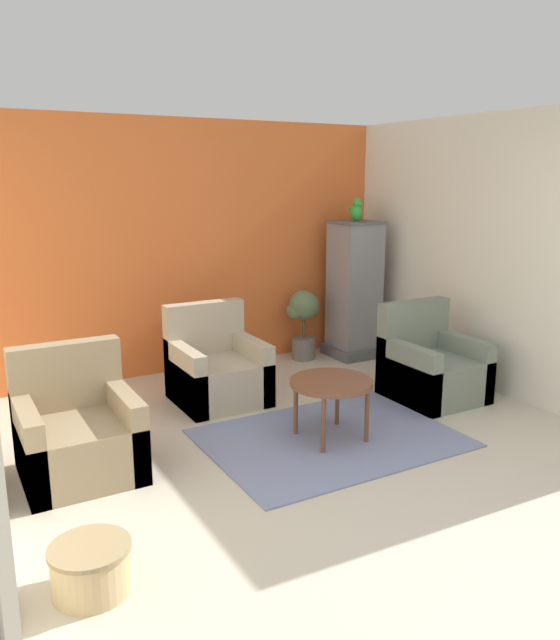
# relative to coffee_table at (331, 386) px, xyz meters

# --- Properties ---
(ground_plane) EXTENTS (20.00, 20.00, 0.00)m
(ground_plane) POSITION_rel_coffee_table_xyz_m (-0.22, -1.45, -0.43)
(ground_plane) COLOR beige
(ground_plane) RESTS_ON ground
(wall_back_accent) EXTENTS (4.48, 0.06, 2.55)m
(wall_back_accent) POSITION_rel_coffee_table_xyz_m (-0.22, 2.27, 0.84)
(wall_back_accent) COLOR orange
(wall_back_accent) RESTS_ON ground_plane
(wall_right) EXTENTS (0.06, 3.70, 2.55)m
(wall_right) POSITION_rel_coffee_table_xyz_m (1.99, 0.39, 0.84)
(wall_right) COLOR beige
(wall_right) RESTS_ON ground_plane
(area_rug) EXTENTS (1.89, 1.41, 0.01)m
(area_rug) POSITION_rel_coffee_table_xyz_m (0.00, 0.00, -0.42)
(area_rug) COLOR slate
(area_rug) RESTS_ON ground_plane
(coffee_table) EXTENTS (0.63, 0.63, 0.48)m
(coffee_table) POSITION_rel_coffee_table_xyz_m (0.00, 0.00, 0.00)
(coffee_table) COLOR brown
(coffee_table) RESTS_ON ground_plane
(armchair_left) EXTENTS (0.75, 0.75, 0.86)m
(armchair_left) POSITION_rel_coffee_table_xyz_m (-1.81, 0.37, -0.15)
(armchair_left) COLOR #8E7A5B
(armchair_left) RESTS_ON ground_plane
(armchair_right) EXTENTS (0.75, 0.75, 0.86)m
(armchair_right) POSITION_rel_coffee_table_xyz_m (1.32, 0.32, -0.15)
(armchair_right) COLOR slate
(armchair_right) RESTS_ON ground_plane
(armchair_middle) EXTENTS (0.75, 0.75, 0.86)m
(armchair_middle) POSITION_rel_coffee_table_xyz_m (-0.41, 1.22, -0.15)
(armchair_middle) COLOR tan
(armchair_middle) RESTS_ON ground_plane
(birdcage) EXTENTS (0.54, 0.54, 1.51)m
(birdcage) POSITION_rel_coffee_table_xyz_m (1.52, 1.81, 0.31)
(birdcage) COLOR #555559
(birdcage) RESTS_ON ground_plane
(parrot) EXTENTS (0.12, 0.21, 0.25)m
(parrot) POSITION_rel_coffee_table_xyz_m (1.52, 1.81, 1.19)
(parrot) COLOR green
(parrot) RESTS_ON birdcage
(potted_plant) EXTENTS (0.36, 0.33, 0.78)m
(potted_plant) POSITION_rel_coffee_table_xyz_m (0.96, 1.96, 0.05)
(potted_plant) COLOR #66605B
(potted_plant) RESTS_ON ground_plane
(wicker_basket) EXTENTS (0.40, 0.40, 0.25)m
(wicker_basket) POSITION_rel_coffee_table_xyz_m (-2.04, -0.93, -0.29)
(wicker_basket) COLOR tan
(wicker_basket) RESTS_ON ground_plane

